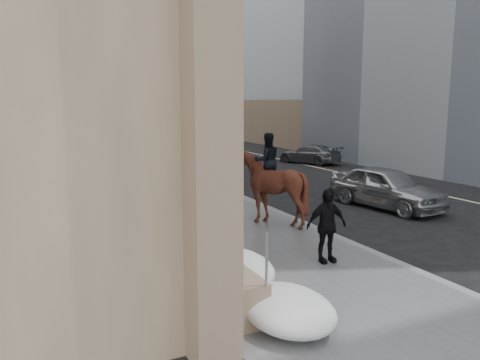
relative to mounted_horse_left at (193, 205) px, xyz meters
The scene contains 17 objects.
ground 3.37m from the mounted_horse_left, 64.16° to the right, with size 140.00×140.00×0.00m, color black.
sidewalk 7.40m from the mounted_horse_left, 79.22° to the left, with size 5.00×80.00×0.12m, color #505053.
curb 8.29m from the mounted_horse_left, 60.95° to the left, with size 0.24×80.00×0.12m, color slate.
lane_line 13.92m from the mounted_horse_left, 31.17° to the left, with size 0.15×70.00×0.01m, color #BFB78C.
limestone_building 19.18m from the mounted_horse_left, 102.79° to the left, with size 6.10×44.00×18.00m.
far_podium 18.35m from the mounted_horse_left, 23.05° to the left, with size 2.00×80.00×4.00m, color #856E56.
bg_building_mid 58.83m from the mounted_horse_left, 84.64° to the left, with size 30.00×12.00×28.00m, color slate.
bg_building_far 69.89m from the mounted_horse_left, 93.83° to the left, with size 24.00×12.00×20.00m, color gray.
streetlight_mid 12.37m from the mounted_horse_left, 69.83° to the left, with size 1.71×0.24×8.00m.
streetlight_far 31.63m from the mounted_horse_left, 82.50° to the left, with size 1.71×0.24×8.00m.
traffic_signal 19.68m from the mounted_horse_left, 79.83° to the left, with size 4.10×0.22×6.00m.
snow_bank 5.34m from the mounted_horse_left, 90.59° to the left, with size 1.70×18.10×0.76m.
mounted_horse_left is the anchor object (origin of this frame).
mounted_horse_right 3.17m from the mounted_horse_left, 23.20° to the left, with size 2.20×2.39×2.81m.
pedestrian 3.46m from the mounted_horse_left, 44.96° to the right, with size 1.03×0.43×1.76m, color black.
car_silver 8.30m from the mounted_horse_left, 12.39° to the left, with size 1.81×4.50×1.53m, color #A0A4A8.
car_grey 18.35m from the mounted_horse_left, 47.20° to the left, with size 1.65×4.07×1.18m, color #575A5E.
Camera 1 is at (-5.26, -8.38, 3.88)m, focal length 35.00 mm.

